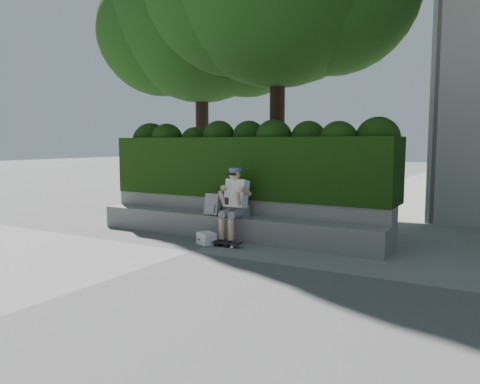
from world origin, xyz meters
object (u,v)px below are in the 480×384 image
Objects in this scene: person at (235,202)px; skateboard at (221,242)px; backpack_ground at (206,239)px; backpack_plaid at (213,205)px.

person is 0.82m from skateboard.
person is 4.01× the size of backpack_ground.
skateboard is (-0.03, -0.44, -0.69)m from person.
person is 0.86m from backpack_ground.
backpack_ground is at bearing -125.01° from person.
person reaches higher than skateboard.
backpack_plaid reaches higher than backpack_ground.
person is 0.56m from backpack_plaid.
backpack_plaid is at bearing 171.52° from person.
backpack_ground is (0.22, -0.55, -0.54)m from backpack_plaid.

